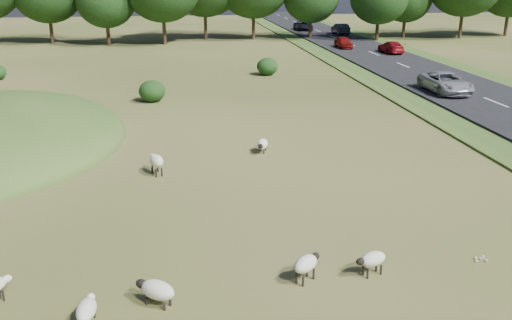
% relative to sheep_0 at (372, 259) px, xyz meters
% --- Properties ---
extents(ground, '(160.00, 160.00, 0.00)m').
position_rel_sheep_0_xyz_m(ground, '(-4.24, 24.28, -0.53)').
color(ground, '#354816').
rests_on(ground, ground).
extents(road, '(8.00, 150.00, 0.25)m').
position_rel_sheep_0_xyz_m(road, '(15.76, 34.28, -0.40)').
color(road, black).
rests_on(road, ground).
extents(shrubs, '(24.21, 11.94, 1.50)m').
position_rel_sheep_0_xyz_m(shrubs, '(-6.20, 30.90, 0.19)').
color(shrubs, black).
rests_on(shrubs, ground).
extents(sheep_0, '(1.09, 0.72, 0.75)m').
position_rel_sheep_0_xyz_m(sheep_0, '(0.00, 0.00, 0.00)').
color(sheep_0, beige).
rests_on(sheep_0, ground).
extents(sheep_1, '(0.84, 1.31, 0.91)m').
position_rel_sheep_0_xyz_m(sheep_1, '(-6.47, 9.89, 0.11)').
color(sheep_1, beige).
rests_on(sheep_1, ground).
extents(sheep_3, '(1.23, 1.06, 0.72)m').
position_rel_sheep_0_xyz_m(sheep_3, '(-6.27, -0.67, -0.07)').
color(sheep_3, beige).
rests_on(sheep_3, ground).
extents(sheep_4, '(0.59, 1.15, 0.65)m').
position_rel_sheep_0_xyz_m(sheep_4, '(-8.02, -1.27, -0.12)').
color(sheep_4, beige).
rests_on(sheep_4, ground).
extents(sheep_5, '(1.06, 1.01, 0.81)m').
position_rel_sheep_0_xyz_m(sheep_5, '(-2.00, -0.04, 0.04)').
color(sheep_5, beige).
rests_on(sheep_5, ground).
extents(sheep_6, '(0.79, 1.22, 0.68)m').
position_rel_sheep_0_xyz_m(sheep_6, '(-1.32, 12.40, -0.10)').
color(sheep_6, beige).
rests_on(sheep_6, ground).
extents(car_1, '(2.40, 5.20, 1.44)m').
position_rel_sheep_0_xyz_m(car_1, '(13.86, 23.86, 0.45)').
color(car_1, '#A7A9AF').
rests_on(car_1, road).
extents(car_2, '(2.15, 4.65, 1.29)m').
position_rel_sheep_0_xyz_m(car_2, '(13.86, 69.72, 0.37)').
color(car_2, black).
rests_on(car_2, road).
extents(car_3, '(1.73, 4.26, 1.24)m').
position_rel_sheep_0_xyz_m(car_3, '(17.66, 44.38, 0.34)').
color(car_3, maroon).
rests_on(car_3, road).
extents(car_4, '(1.46, 3.63, 1.24)m').
position_rel_sheep_0_xyz_m(car_4, '(13.86, 49.18, 0.34)').
color(car_4, maroon).
rests_on(car_4, road).
extents(car_5, '(1.55, 4.44, 1.46)m').
position_rel_sheep_0_xyz_m(car_5, '(17.66, 63.36, 0.46)').
color(car_5, black).
rests_on(car_5, road).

